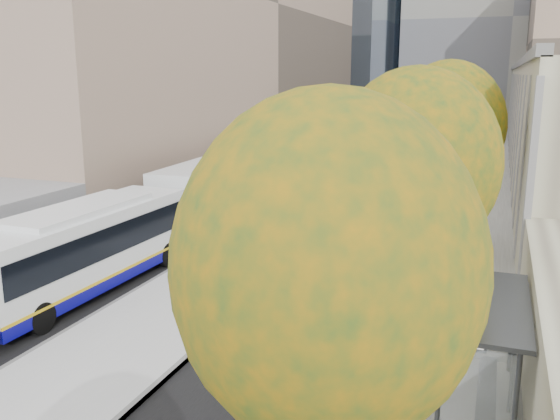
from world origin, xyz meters
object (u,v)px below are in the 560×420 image
at_px(bus_far, 251,174).
at_px(cyclist, 284,370).
at_px(distant_car, 325,163).
at_px(bus_shelter, 492,321).

bearing_deg(bus_far, cyclist, -67.23).
height_order(bus_far, distant_car, bus_far).
relative_size(bus_shelter, cyclist, 1.90).
distance_m(bus_shelter, cyclist, 4.74).
relative_size(bus_far, distant_car, 4.77).
bearing_deg(cyclist, bus_shelter, 30.93).
bearing_deg(bus_shelter, cyclist, -163.57).
bearing_deg(bus_far, bus_shelter, -55.91).
xyz_separation_m(bus_shelter, cyclist, (-4.36, -1.29, -1.33)).
distance_m(bus_far, cyclist, 21.83).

